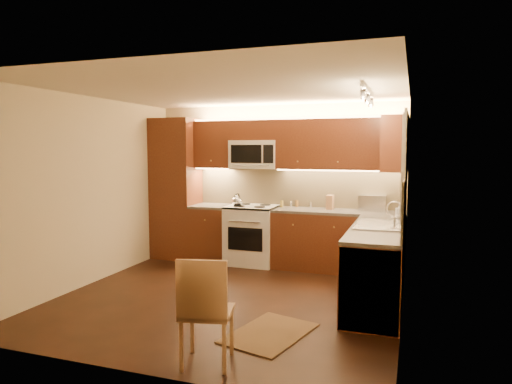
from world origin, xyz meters
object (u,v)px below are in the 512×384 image
at_px(knife_block, 330,202).
at_px(toaster_oven, 373,203).
at_px(microwave, 255,154).
at_px(stove, 252,235).
at_px(kettle, 237,200).
at_px(dining_chair, 207,309).
at_px(sink, 379,219).
at_px(soap_bottle, 399,210).

bearing_deg(knife_block, toaster_oven, 6.38).
bearing_deg(microwave, knife_block, 0.40).
height_order(stove, knife_block, knife_block).
height_order(microwave, knife_block, microwave).
distance_m(kettle, knife_block, 1.43).
height_order(toaster_oven, dining_chair, toaster_oven).
bearing_deg(stove, kettle, -152.97).
distance_m(knife_block, dining_chair, 3.54).
bearing_deg(sink, microwave, 147.79).
height_order(stove, microwave, microwave).
bearing_deg(knife_block, dining_chair, -95.68).
bearing_deg(kettle, knife_block, 23.67).
bearing_deg(soap_bottle, sink, -125.73).
distance_m(sink, toaster_oven, 1.34).
bearing_deg(sink, kettle, 155.34).
height_order(stove, sink, sink).
relative_size(sink, dining_chair, 0.92).
bearing_deg(stove, sink, -29.36).
bearing_deg(sink, toaster_oven, 97.65).
bearing_deg(soap_bottle, toaster_oven, 103.99).
bearing_deg(microwave, toaster_oven, 2.03).
bearing_deg(toaster_oven, knife_block, -173.53).
distance_m(stove, kettle, 0.61).
relative_size(microwave, kettle, 3.81).
bearing_deg(microwave, soap_bottle, -13.36).
xyz_separation_m(soap_bottle, dining_chair, (-1.44, -2.94, -0.53)).
height_order(toaster_oven, knife_block, toaster_oven).
distance_m(sink, knife_block, 1.50).
bearing_deg(soap_bottle, stove, 150.46).
xyz_separation_m(stove, kettle, (-0.21, -0.11, 0.56)).
bearing_deg(dining_chair, microwave, 90.17).
bearing_deg(soap_bottle, microwave, 147.11).
height_order(sink, soap_bottle, soap_bottle).
xyz_separation_m(microwave, kettle, (-0.21, -0.24, -0.70)).
height_order(sink, kettle, kettle).
bearing_deg(stove, soap_bottle, -10.01).
height_order(kettle, dining_chair, kettle).
bearing_deg(soap_bottle, knife_block, 132.78).
distance_m(microwave, kettle, 0.77).
relative_size(toaster_oven, dining_chair, 0.41).
height_order(kettle, toaster_oven, toaster_oven).
xyz_separation_m(knife_block, dining_chair, (-0.42, -3.47, -0.54)).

